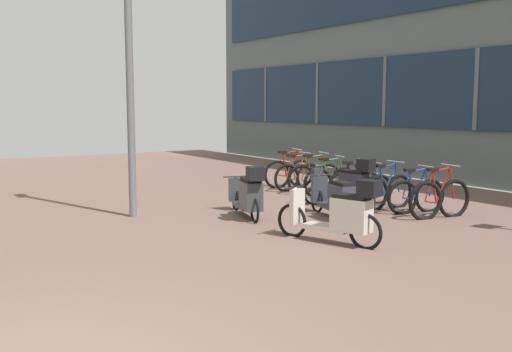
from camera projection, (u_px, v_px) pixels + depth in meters
bicycle_rack_00 at (440, 199)px, 10.89m from camera, size 1.43×0.48×1.03m
bicycle_rack_01 at (416, 196)px, 11.43m from camera, size 1.30×0.47×0.95m
bicycle_rack_02 at (387, 192)px, 11.83m from camera, size 1.40×0.48×1.00m
bicycle_rack_03 at (367, 189)px, 12.36m from camera, size 1.25×0.48×0.93m
bicycle_rack_04 at (354, 185)px, 12.98m from camera, size 1.25×0.50×0.93m
bicycle_rack_05 at (331, 182)px, 13.40m from camera, size 1.32×0.50×0.98m
bicycle_rack_06 at (315, 179)px, 13.92m from camera, size 1.42×0.47×1.01m
bicycle_rack_07 at (298, 177)px, 14.40m from camera, size 1.34×0.48×0.97m
bicycle_rack_08 at (289, 173)px, 15.00m from camera, size 1.40×0.48×1.01m
scooter_near at (336, 198)px, 10.80m from camera, size 0.67×1.72×0.77m
scooter_mid at (341, 214)px, 8.82m from camera, size 0.84×1.79×1.04m
scooter_far at (249, 194)px, 10.85m from camera, size 0.79×1.74×1.03m
scooter_extra at (347, 186)px, 11.82m from camera, size 0.76×1.72×1.07m
lamp_post at (129, 43)px, 10.68m from camera, size 0.20×0.52×5.78m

